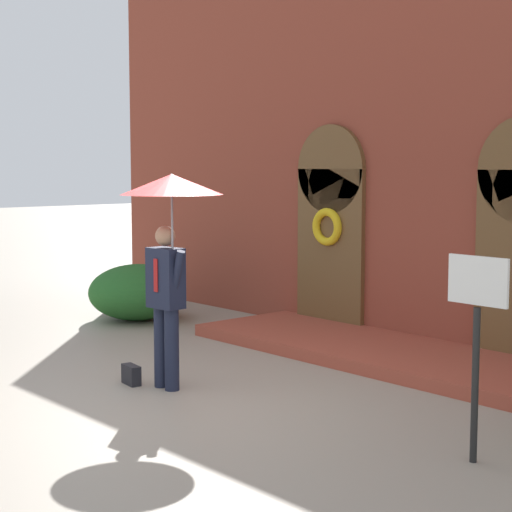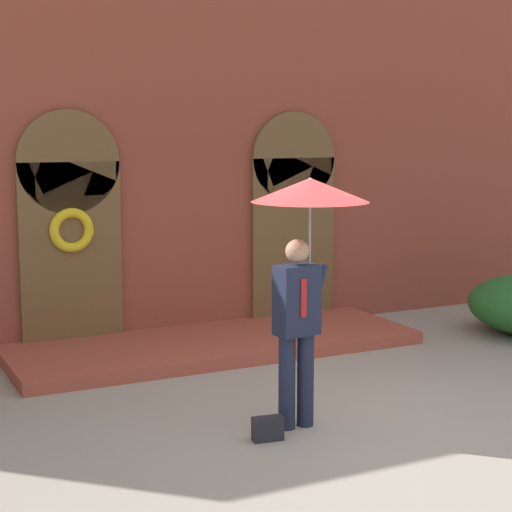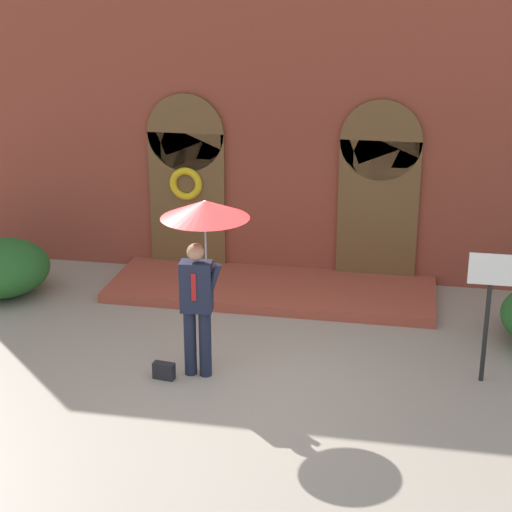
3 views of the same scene
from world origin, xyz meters
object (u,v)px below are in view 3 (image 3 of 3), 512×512
shrub_left (2,268)px  sign_post (489,296)px  person_with_umbrella (203,235)px  handbag (164,371)px

shrub_left → sign_post: bearing=-12.1°
person_with_umbrella → sign_post: person_with_umbrella is taller
sign_post → shrub_left: size_ratio=1.10×
handbag → shrub_left: size_ratio=0.18×
handbag → sign_post: (4.02, 0.74, 1.05)m
shrub_left → person_with_umbrella: bearing=-28.6°
person_with_umbrella → sign_post: 3.63m
person_with_umbrella → shrub_left: bearing=151.4°
sign_post → shrub_left: bearing=167.9°
person_with_umbrella → shrub_left: person_with_umbrella is taller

